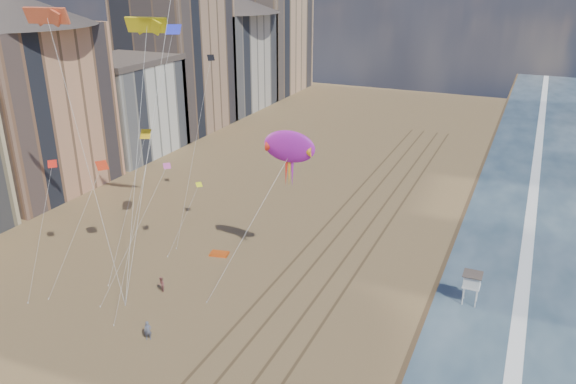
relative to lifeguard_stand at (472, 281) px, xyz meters
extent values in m
plane|color=#42301E|center=(0.60, 12.30, -2.58)|extent=(260.00, 260.00, 0.00)
plane|color=white|center=(4.80, 12.30, -2.58)|extent=(260.00, 260.00, 0.00)
cube|color=brown|center=(-19.60, 2.30, -2.57)|extent=(0.28, 120.00, 0.01)
cube|color=brown|center=(-17.20, 2.30, -2.57)|extent=(0.28, 120.00, 0.01)
cube|color=brown|center=(-14.40, 2.30, -2.57)|extent=(0.28, 120.00, 0.01)
cube|color=brown|center=(-12.20, 2.30, -2.57)|extent=(0.28, 120.00, 0.01)
cube|color=tan|center=(-63.90, 6.30, 9.42)|extent=(15.00, 20.00, 24.00)
cone|color=#473D38|center=(-63.90, 6.30, 23.62)|extent=(31.11, 31.11, 4.40)
cube|color=silver|center=(-63.40, 26.30, 5.42)|extent=(14.00, 18.00, 16.00)
cube|color=#473D38|center=(-63.40, 26.30, 13.92)|extent=(14.28, 18.36, 1.00)
cube|color=tan|center=(-64.40, 44.30, 11.42)|extent=(16.00, 20.00, 28.00)
cube|color=#BCB2A3|center=(-63.90, 64.30, 8.42)|extent=(15.00, 22.00, 22.00)
cone|color=#473D38|center=(-63.90, 64.30, 21.62)|extent=(34.22, 34.22, 4.40)
cube|color=tan|center=(-64.40, 86.30, 10.42)|extent=(16.00, 24.00, 26.00)
cylinder|color=silver|center=(-0.62, -0.62, -1.65)|extent=(0.12, 0.12, 1.85)
cylinder|color=silver|center=(0.62, -0.62, -1.65)|extent=(0.12, 0.12, 1.85)
cylinder|color=silver|center=(-0.62, 0.62, -1.65)|extent=(0.12, 0.12, 1.85)
cylinder|color=silver|center=(0.62, 0.62, -1.65)|extent=(0.12, 0.12, 1.85)
cube|color=silver|center=(0.00, 0.00, -0.57)|extent=(1.65, 1.65, 0.12)
cube|color=silver|center=(0.00, 0.00, 0.05)|extent=(1.54, 1.54, 1.13)
cube|color=#473D38|center=(0.00, 0.00, 0.72)|extent=(1.85, 1.85, 0.10)
cube|color=#DE4E12|center=(-28.19, -1.46, -2.46)|extent=(2.36, 1.77, 0.24)
ellipsoid|color=purple|center=(-18.69, -2.60, 12.23)|extent=(4.99, 0.94, 2.96)
cone|color=red|center=(-20.47, -2.60, 12.01)|extent=(1.34, 1.11, 1.11)
cone|color=orange|center=(-16.90, -2.60, 12.01)|extent=(1.34, 1.11, 1.11)
cylinder|color=silver|center=(-21.40, -6.72, 4.27)|extent=(0.03, 0.03, 16.88)
imported|color=#555A6E|center=(-25.76, -18.06, -1.66)|extent=(0.80, 0.73, 1.84)
imported|color=#95534C|center=(-29.53, -10.87, -1.75)|extent=(0.98, 1.02, 1.65)
cube|color=yellow|center=(-35.58, -1.56, 23.18)|extent=(4.82, 1.61, 1.65)
cube|color=#DB5430|center=(-40.09, -10.60, 24.60)|extent=(4.54, 1.53, 1.55)
plane|color=#2831D9|center=(-28.51, -6.90, 23.50)|extent=(2.28, 2.20, 0.76)
plane|color=#CA4E9E|center=(-32.05, -4.90, 9.01)|extent=(1.37, 1.36, 0.37)
plane|color=#FAFF1A|center=(-35.11, 5.55, 2.71)|extent=(1.33, 1.33, 0.34)
plane|color=#EEB114|center=(-37.16, -1.54, 11.09)|extent=(2.02, 1.92, 0.78)
plane|color=red|center=(-37.70, -8.50, 9.41)|extent=(1.96, 1.99, 0.65)
plane|color=black|center=(-32.54, 5.86, 18.98)|extent=(1.36, 1.34, 0.60)
plane|color=red|center=(-41.03, -11.91, 10.18)|extent=(1.51, 1.51, 0.52)
camera|label=1|loc=(3.10, -51.49, 28.77)|focal=35.00mm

